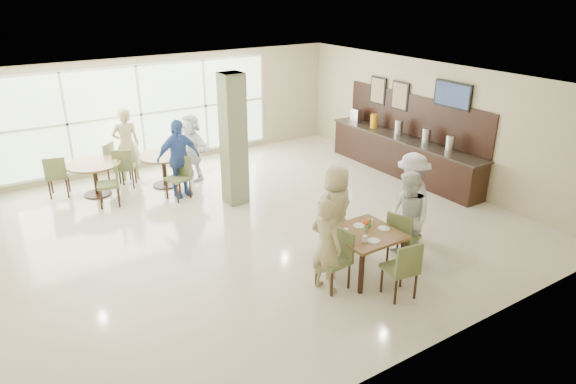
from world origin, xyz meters
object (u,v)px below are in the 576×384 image
buffet_counter (403,153)px  adult_a (178,158)px  main_table (365,237)px  round_table_right (164,162)px  adult_b (191,147)px  adult_standing (126,144)px  teen_far (336,209)px  teen_left (326,246)px  round_table_left (94,170)px  teen_right (408,218)px  teen_standing (411,197)px

buffet_counter → adult_a: 5.44m
main_table → adult_a: size_ratio=0.59×
round_table_right → adult_b: adult_b is taller
round_table_right → adult_b: (0.74, 0.08, 0.23)m
main_table → adult_standing: bearing=106.3°
buffet_counter → teen_far: 4.42m
teen_far → teen_left: bearing=32.6°
round_table_left → adult_b: bearing=-5.2°
adult_b → teen_right: bearing=-0.5°
round_table_left → main_table: bearing=-64.3°
buffet_counter → teen_right: (-3.05, -3.17, 0.25)m
teen_right → adult_b: bearing=-155.6°
teen_standing → teen_right: bearing=-26.8°
teen_far → adult_b: (-0.68, 4.76, 0.00)m
round_table_right → teen_far: bearing=-73.2°
teen_right → round_table_left: bearing=-138.0°
buffet_counter → adult_a: bearing=161.8°
teen_left → teen_far: bearing=-59.4°
teen_standing → adult_b: size_ratio=1.04×
teen_standing → adult_standing: size_ratio=0.95×
adult_b → adult_standing: adult_standing is taller
round_table_left → teen_right: size_ratio=0.73×
teen_far → round_table_left: bearing=-72.2°
teen_left → teen_far: (0.91, 0.92, 0.04)m
teen_right → adult_a: adult_a is taller
buffet_counter → teen_far: (-3.82, -2.21, 0.25)m
round_table_right → adult_a: 0.84m
round_table_left → teen_right: bearing=-58.1°
round_table_right → buffet_counter: size_ratio=0.23×
adult_a → round_table_right: bearing=90.7°
round_table_right → adult_b: 0.78m
round_table_right → main_table: bearing=-76.6°
buffet_counter → teen_standing: (-2.40, -2.61, 0.28)m
adult_b → main_table: bearing=-8.8°
round_table_right → buffet_counter: buffet_counter is taller
adult_a → buffet_counter: bearing=-23.2°
round_table_left → teen_far: teen_far is taller
round_table_right → teen_far: 4.89m
teen_right → buffet_counter: bearing=146.3°
round_table_left → teen_standing: (4.33, -5.37, 0.25)m
buffet_counter → adult_b: buffet_counter is taller
main_table → adult_a: (-1.25, 4.79, 0.21)m
teen_right → adult_a: bearing=-146.4°
round_table_right → teen_standing: (2.84, -5.08, 0.26)m
teen_right → teen_standing: bearing=141.5°
round_table_left → teen_standing: bearing=-51.1°
teen_right → round_table_right: bearing=-148.6°
teen_left → adult_a: size_ratio=0.87×
buffet_counter → teen_standing: bearing=-132.7°
teen_standing → buffet_counter: bearing=159.2°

